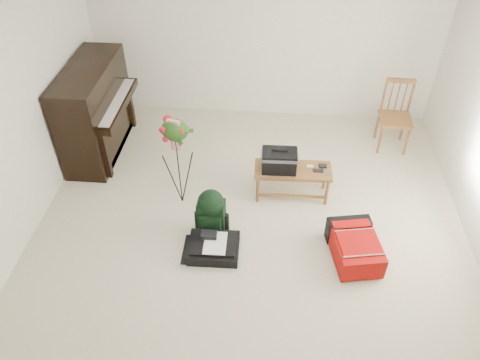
# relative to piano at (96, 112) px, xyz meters

# --- Properties ---
(floor) EXTENTS (5.00, 5.50, 0.01)m
(floor) POSITION_rel_piano_xyz_m (2.19, -1.60, -0.60)
(floor) COLOR beige
(floor) RESTS_ON ground
(ceiling) EXTENTS (5.00, 5.50, 0.01)m
(ceiling) POSITION_rel_piano_xyz_m (2.19, -1.60, 1.90)
(ceiling) COLOR white
(ceiling) RESTS_ON wall_back
(wall_back) EXTENTS (5.00, 0.04, 2.50)m
(wall_back) POSITION_rel_piano_xyz_m (2.19, 1.15, 0.65)
(wall_back) COLOR white
(wall_back) RESTS_ON floor
(wall_left) EXTENTS (0.04, 5.50, 2.50)m
(wall_left) POSITION_rel_piano_xyz_m (-0.31, -1.60, 0.65)
(wall_left) COLOR white
(wall_left) RESTS_ON floor
(piano) EXTENTS (0.71, 1.50, 1.25)m
(piano) POSITION_rel_piano_xyz_m (0.00, 0.00, 0.00)
(piano) COLOR black
(piano) RESTS_ON floor
(bench) EXTENTS (0.94, 0.39, 0.72)m
(bench) POSITION_rel_piano_xyz_m (2.54, -0.77, -0.09)
(bench) COLOR brown
(bench) RESTS_ON floor
(dining_chair) EXTENTS (0.43, 0.43, 0.98)m
(dining_chair) POSITION_rel_piano_xyz_m (4.06, 0.44, -0.12)
(dining_chair) COLOR brown
(dining_chair) RESTS_ON floor
(red_suitcase) EXTENTS (0.59, 0.77, 0.30)m
(red_suitcase) POSITION_rel_piano_xyz_m (3.35, -1.66, -0.44)
(red_suitcase) COLOR #AA0F07
(red_suitcase) RESTS_ON floor
(black_duffel) EXTENTS (0.56, 0.45, 0.23)m
(black_duffel) POSITION_rel_piano_xyz_m (1.81, -1.78, -0.52)
(black_duffel) COLOR black
(black_duffel) RESTS_ON floor
(green_backpack) EXTENTS (0.32, 0.30, 0.61)m
(green_backpack) POSITION_rel_piano_xyz_m (1.75, -1.48, -0.26)
(green_backpack) COLOR black
(green_backpack) RESTS_ON floor
(flower_stand) EXTENTS (0.47, 0.47, 1.24)m
(flower_stand) POSITION_rel_piano_xyz_m (1.31, -0.99, 0.01)
(flower_stand) COLOR black
(flower_stand) RESTS_ON floor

